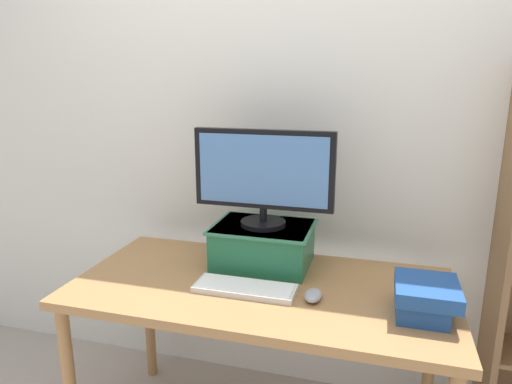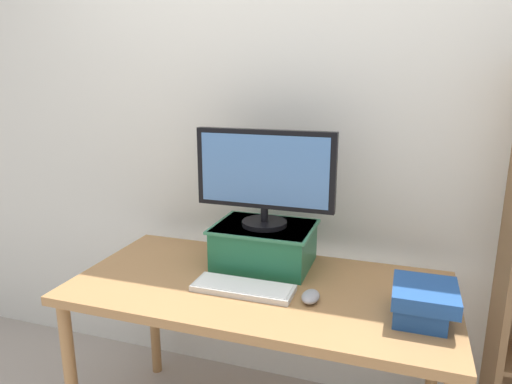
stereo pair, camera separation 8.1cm
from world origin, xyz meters
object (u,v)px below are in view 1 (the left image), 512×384
Objects in this scene: riser_box at (263,244)px; book_stack at (424,298)px; desk at (261,301)px; keyboard at (245,288)px; computer_monitor at (263,175)px; computer_mouse at (313,295)px.

book_stack is (0.64, -0.27, -0.03)m from riser_box.
desk is 0.26m from riser_box.
book_stack is at bearing -0.25° from keyboard.
riser_box is at bearing 102.49° from desk.
book_stack is at bearing -22.75° from computer_monitor.
computer_monitor is (-0.04, 0.19, 0.48)m from desk.
computer_monitor is at bearing 134.49° from computer_mouse.
computer_monitor is (0.00, -0.00, 0.31)m from riser_box.
riser_box reaches higher than desk.
computer_mouse is (0.26, -0.00, 0.01)m from keyboard.
keyboard is 0.26m from computer_mouse.
computer_mouse is at bearing -19.74° from desk.
riser_box is 1.84× the size of book_stack.
computer_monitor is 0.54m from computer_mouse.
desk is 2.50× the size of computer_monitor.
riser_box is at bearing 157.14° from book_stack.
book_stack is at bearing -22.86° from riser_box.
book_stack is (0.64, -0.27, -0.34)m from computer_monitor.
desk is at bearing 160.26° from computer_mouse.
computer_mouse reaches higher than desk.
computer_mouse is at bearing -45.51° from computer_monitor.
computer_mouse is 0.38m from book_stack.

